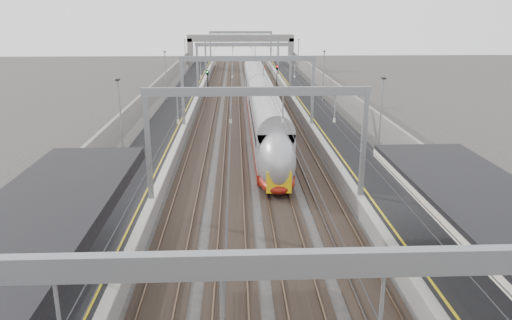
{
  "coord_description": "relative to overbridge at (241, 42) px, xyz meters",
  "views": [
    {
      "loc": [
        -1.2,
        -6.08,
        11.77
      ],
      "look_at": [
        0.0,
        23.0,
        3.0
      ],
      "focal_mm": 35.0,
      "sensor_mm": 36.0,
      "label": 1
    }
  ],
  "objects": [
    {
      "name": "platform_left",
      "position": [
        -8.0,
        -55.0,
        -4.81
      ],
      "size": [
        4.0,
        120.0,
        1.0
      ],
      "primitive_type": "cube",
      "color": "black",
      "rests_on": "ground"
    },
    {
      "name": "platform_right",
      "position": [
        8.0,
        -55.0,
        -4.81
      ],
      "size": [
        4.0,
        120.0,
        1.0
      ],
      "primitive_type": "cube",
      "color": "black",
      "rests_on": "ground"
    },
    {
      "name": "tracks",
      "position": [
        0.0,
        -55.0,
        -5.26
      ],
      "size": [
        11.4,
        140.0,
        0.2
      ],
      "color": "black",
      "rests_on": "ground"
    },
    {
      "name": "overhead_line",
      "position": [
        0.0,
        -48.38,
        0.83
      ],
      "size": [
        13.0,
        140.0,
        6.6
      ],
      "color": "gray",
      "rests_on": "platform_left"
    },
    {
      "name": "overbridge",
      "position": [
        0.0,
        0.0,
        0.0
      ],
      "size": [
        22.0,
        2.2,
        6.9
      ],
      "color": "slate",
      "rests_on": "ground"
    },
    {
      "name": "wall_left",
      "position": [
        -11.2,
        -55.0,
        -3.71
      ],
      "size": [
        0.3,
        120.0,
        3.2
      ],
      "primitive_type": "cube",
      "color": "slate",
      "rests_on": "ground"
    },
    {
      "name": "wall_right",
      "position": [
        11.2,
        -55.0,
        -3.71
      ],
      "size": [
        0.3,
        120.0,
        3.2
      ],
      "primitive_type": "cube",
      "color": "slate",
      "rests_on": "ground"
    },
    {
      "name": "train",
      "position": [
        1.5,
        -54.44,
        -3.3
      ],
      "size": [
        2.57,
        46.89,
        4.07
      ],
      "color": "maroon",
      "rests_on": "ground"
    },
    {
      "name": "signal_green",
      "position": [
        -5.2,
        -33.63,
        -2.89
      ],
      "size": [
        0.32,
        0.32,
        3.48
      ],
      "color": "black",
      "rests_on": "ground"
    },
    {
      "name": "signal_red_near",
      "position": [
        3.2,
        -29.05,
        -2.89
      ],
      "size": [
        0.32,
        0.32,
        3.48
      ],
      "color": "black",
      "rests_on": "ground"
    },
    {
      "name": "signal_red_far",
      "position": [
        5.4,
        -26.79,
        -2.89
      ],
      "size": [
        0.32,
        0.32,
        3.48
      ],
      "color": "black",
      "rests_on": "ground"
    }
  ]
}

